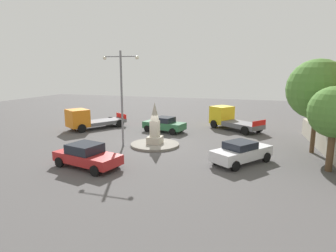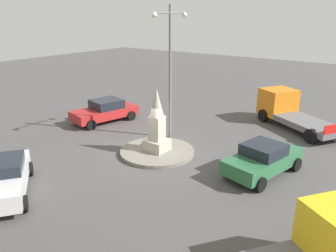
% 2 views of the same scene
% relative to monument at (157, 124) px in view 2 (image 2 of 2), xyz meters
% --- Properties ---
extents(ground_plane, '(80.00, 80.00, 0.00)m').
position_rel_monument_xyz_m(ground_plane, '(0.00, 0.00, -1.60)').
color(ground_plane, '#4F4C4C').
extents(traffic_island, '(3.88, 3.88, 0.19)m').
position_rel_monument_xyz_m(traffic_island, '(0.00, 0.00, -1.51)').
color(traffic_island, gray).
rests_on(traffic_island, ground).
extents(monument, '(1.09, 1.09, 3.31)m').
position_rel_monument_xyz_m(monument, '(0.00, 0.00, 0.00)').
color(monument, '#B2AA99').
rests_on(monument, traffic_island).
extents(streetlamp, '(2.99, 0.28, 7.43)m').
position_rel_monument_xyz_m(streetlamp, '(2.38, 0.89, 2.90)').
color(streetlamp, slate).
rests_on(streetlamp, ground).
extents(car_red_parked_left, '(4.65, 2.84, 1.49)m').
position_rel_monument_xyz_m(car_red_parked_left, '(2.24, 6.18, -0.85)').
color(car_red_parked_left, '#B22323').
rests_on(car_red_parked_left, ground).
extents(car_white_passing, '(3.91, 4.49, 1.47)m').
position_rel_monument_xyz_m(car_white_passing, '(-6.91, 2.42, -0.85)').
color(car_white_passing, silver).
rests_on(car_white_passing, ground).
extents(car_green_approaching, '(4.38, 2.66, 1.48)m').
position_rel_monument_xyz_m(car_green_approaching, '(1.00, -5.32, -0.85)').
color(car_green_approaching, '#2D6B42').
rests_on(car_green_approaching, ground).
extents(truck_orange_far_side, '(4.90, 6.14, 2.16)m').
position_rel_monument_xyz_m(truck_orange_far_side, '(8.78, -3.98, -0.58)').
color(truck_orange_far_side, orange).
rests_on(truck_orange_far_side, ground).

